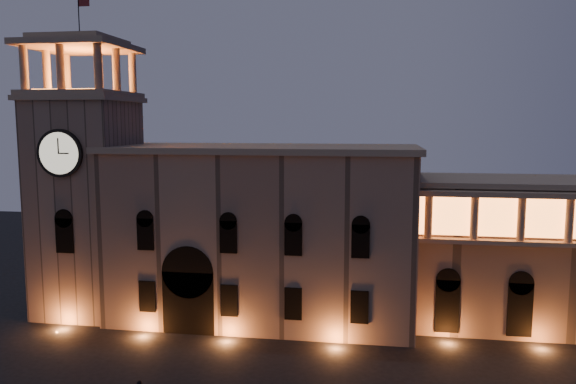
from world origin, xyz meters
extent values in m
cube|color=#8B705B|center=(-2.00, 22.00, 8.50)|extent=(30.00, 12.00, 17.00)
cube|color=gray|center=(-2.00, 22.00, 17.30)|extent=(30.80, 12.80, 0.60)
cube|color=black|center=(-8.00, 16.60, 3.00)|extent=(5.00, 1.40, 6.00)
cylinder|color=black|center=(-8.00, 16.60, 6.00)|extent=(5.00, 1.40, 5.00)
cube|color=orange|center=(-8.00, 16.40, 2.80)|extent=(4.20, 0.20, 5.00)
cube|color=#8B705B|center=(-20.50, 21.00, 11.00)|extent=(9.00, 9.00, 22.00)
cube|color=gray|center=(-20.50, 21.00, 22.25)|extent=(9.80, 9.80, 0.50)
cylinder|color=black|center=(-20.50, 16.32, 17.00)|extent=(4.60, 0.35, 4.60)
cylinder|color=beige|center=(-20.50, 16.18, 17.00)|extent=(4.00, 0.12, 4.00)
cube|color=gray|center=(-20.50, 21.00, 22.75)|extent=(9.40, 9.40, 0.50)
cube|color=orange|center=(-20.50, 21.00, 23.05)|extent=(6.80, 6.80, 0.15)
cylinder|color=gray|center=(-24.30, 17.20, 25.10)|extent=(0.76, 0.76, 4.20)
cylinder|color=gray|center=(-20.50, 17.20, 25.10)|extent=(0.76, 0.76, 4.20)
cylinder|color=gray|center=(-16.70, 17.20, 25.10)|extent=(0.76, 0.76, 4.20)
cylinder|color=gray|center=(-24.30, 24.80, 25.10)|extent=(0.76, 0.76, 4.20)
cylinder|color=gray|center=(-20.50, 24.80, 25.10)|extent=(0.76, 0.76, 4.20)
cylinder|color=gray|center=(-16.70, 24.80, 25.10)|extent=(0.76, 0.76, 4.20)
cylinder|color=gray|center=(-24.30, 21.00, 25.10)|extent=(0.76, 0.76, 4.20)
cylinder|color=gray|center=(-16.70, 21.00, 25.10)|extent=(0.76, 0.76, 4.20)
cube|color=gray|center=(-20.50, 21.00, 27.50)|extent=(9.80, 9.80, 0.60)
cube|color=gray|center=(-20.50, 21.00, 28.10)|extent=(7.50, 7.50, 0.60)
cylinder|color=black|center=(-20.50, 21.00, 30.40)|extent=(0.10, 0.10, 4.00)
plane|color=maroon|center=(-19.90, 21.00, 31.80)|extent=(1.20, 0.00, 1.20)
cylinder|color=gray|center=(14.00, 18.50, 11.50)|extent=(0.70, 0.70, 4.00)
cylinder|color=gray|center=(18.00, 18.50, 11.50)|extent=(0.70, 0.70, 4.00)
cylinder|color=gray|center=(22.00, 18.50, 11.50)|extent=(0.70, 0.70, 4.00)
cylinder|color=gray|center=(26.00, 18.50, 11.50)|extent=(0.70, 0.70, 4.00)
sphere|color=black|center=(-2.35, -7.63, 6.92)|extent=(0.27, 0.27, 0.27)
camera|label=1|loc=(9.20, -32.93, 19.97)|focal=35.00mm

